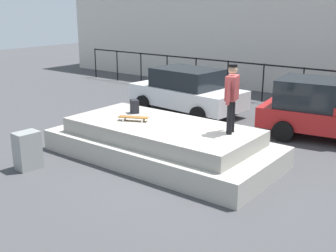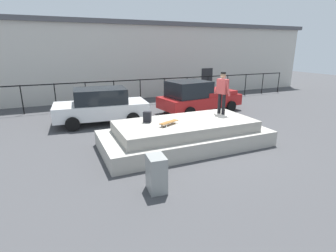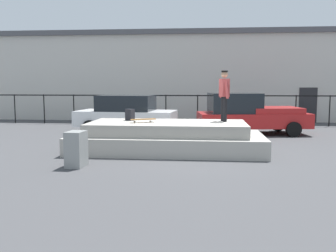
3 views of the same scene
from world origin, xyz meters
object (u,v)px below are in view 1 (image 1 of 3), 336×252
backpack (135,106)px  car_red_pickup_mid (336,111)px  skateboard (134,117)px  utility_box (27,150)px  car_white_sedan_near (187,91)px  skateboarder (232,94)px

backpack → car_red_pickup_mid: 6.12m
skateboard → car_red_pickup_mid: (3.93, 4.81, -0.17)m
skateboard → utility_box: (-1.43, -2.42, -0.58)m
car_white_sedan_near → car_red_pickup_mid: bearing=0.9°
skateboarder → car_red_pickup_mid: 4.49m
skateboard → utility_box: size_ratio=0.86×
car_white_sedan_near → utility_box: car_white_sedan_near is taller
skateboard → utility_box: bearing=-120.6°
car_red_pickup_mid → utility_box: size_ratio=5.19×
backpack → car_white_sedan_near: bearing=-44.8°
car_red_pickup_mid → skateboard: bearing=-129.3°
skateboarder → car_white_sedan_near: 5.94m
skateboarder → utility_box: skateboarder is taller
car_red_pickup_mid → utility_box: 9.00m
skateboard → utility_box: 2.87m
backpack → car_white_sedan_near: size_ratio=0.09×
skateboarder → utility_box: bearing=-143.0°
skateboarder → skateboard: skateboarder is taller
car_red_pickup_mid → backpack: bearing=-137.5°
backpack → skateboarder: bearing=-149.0°
skateboarder → car_red_pickup_mid: skateboarder is taller
skateboarder → car_white_sedan_near: bearing=135.7°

